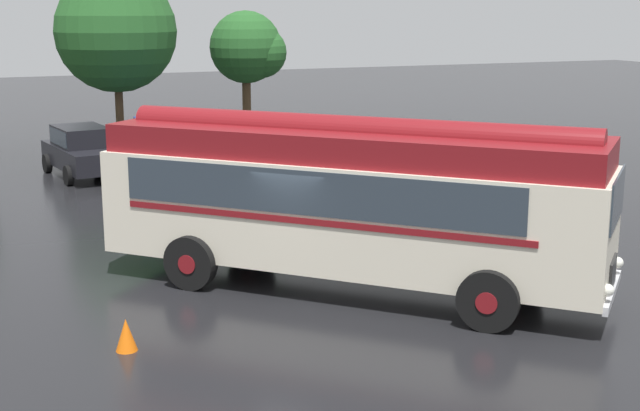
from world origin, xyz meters
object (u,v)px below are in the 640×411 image
object	(u,v)px
car_mid_left	(159,142)
traffic_cone	(126,335)
car_near_left	(83,151)
vintage_bus	(350,196)
car_mid_right	(245,140)

from	to	relation	value
car_mid_left	traffic_cone	world-z (taller)	car_mid_left
car_near_left	vintage_bus	bearing A→B (deg)	-78.10
car_mid_left	car_mid_right	bearing A→B (deg)	-11.31
traffic_cone	car_near_left	bearing A→B (deg)	83.88
car_near_left	traffic_cone	world-z (taller)	car_near_left
vintage_bus	traffic_cone	xyz separation A→B (m)	(-4.79, -1.58, -1.62)
car_mid_right	traffic_cone	xyz separation A→B (m)	(-7.52, -16.40, -0.57)
vintage_bus	car_near_left	bearing A→B (deg)	101.90
car_near_left	car_mid_right	size ratio (longest dim) A/B	1.03
car_mid_left	vintage_bus	bearing A→B (deg)	-88.99
vintage_bus	car_near_left	xyz separation A→B (m)	(-3.06, 14.53, -1.05)
car_mid_right	traffic_cone	world-z (taller)	car_mid_right
vintage_bus	car_mid_left	world-z (taller)	vintage_bus
vintage_bus	car_mid_left	distance (m)	15.46
car_near_left	car_mid_left	bearing A→B (deg)	17.64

